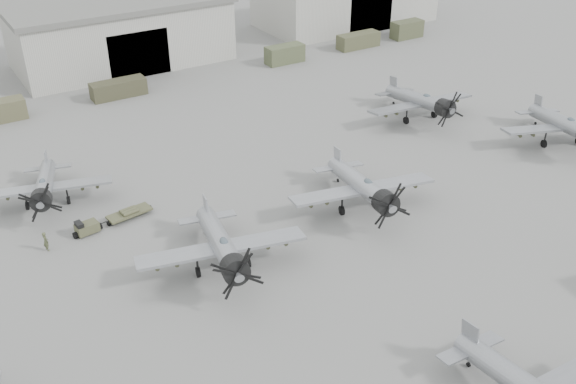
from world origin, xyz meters
name	(u,v)px	position (x,y,z in m)	size (l,w,h in m)	color
ground	(430,315)	(0.00, 0.00, 0.00)	(220.00, 220.00, 0.00)	slate
hangar_center	(120,31)	(0.00, 61.96, 4.37)	(29.00, 14.80, 8.70)	#ACABA1
support_truck_3	(119,89)	(-4.81, 50.00, 1.02)	(6.65, 2.20, 2.05)	#383825
support_truck_5	(285,54)	(18.99, 50.00, 1.22)	(5.44, 2.20, 2.43)	#444B31
support_truck_6	(358,41)	(31.76, 50.00, 1.07)	(6.61, 2.20, 2.14)	#44452D
support_truck_7	(407,29)	(41.13, 50.00, 1.30)	(5.04, 2.20, 2.60)	#41452D
aircraft_mid_1	(222,247)	(-9.85, 11.84, 2.33)	(12.89, 11.60, 5.12)	#92959A
aircraft_mid_2	(364,187)	(4.37, 13.23, 2.35)	(13.03, 11.73, 5.17)	#999CA1
aircraft_mid_3	(566,125)	(29.74, 12.43, 2.35)	(12.74, 11.52, 5.17)	gray
aircraft_far_0	(44,186)	(-18.73, 28.36, 2.08)	(11.46, 10.31, 4.57)	gray
aircraft_far_1	(423,102)	(21.66, 25.03, 2.33)	(12.85, 11.57, 5.12)	gray
tug_trailer	(104,222)	(-15.59, 22.60, 0.50)	(6.72, 2.12, 1.33)	#45462E
ground_crew	(46,241)	(-20.45, 21.75, 0.84)	(0.62, 0.40, 1.69)	#454A30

